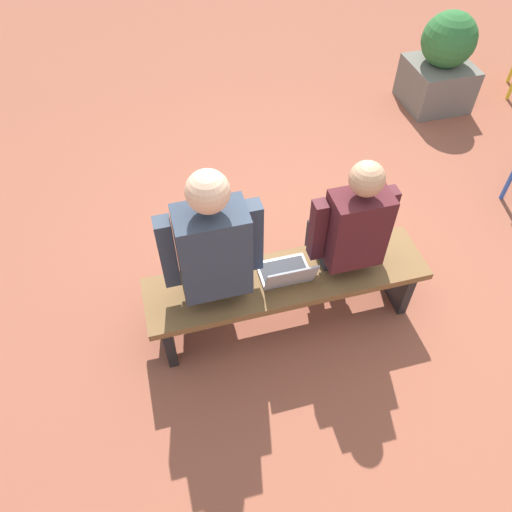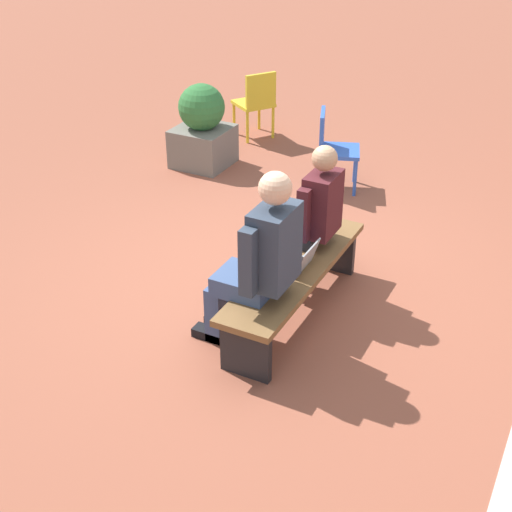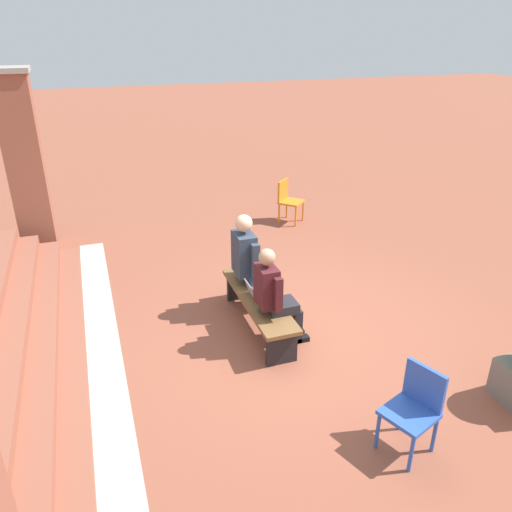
% 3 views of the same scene
% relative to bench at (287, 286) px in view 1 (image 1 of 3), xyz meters
% --- Properties ---
extents(ground_plane, '(60.00, 60.00, 0.00)m').
position_rel_bench_xyz_m(ground_plane, '(-0.33, -0.40, -0.35)').
color(ground_plane, brown).
extents(bench, '(1.80, 0.44, 0.45)m').
position_rel_bench_xyz_m(bench, '(0.00, 0.00, 0.00)').
color(bench, brown).
rests_on(bench, ground).
extents(person_student, '(0.51, 0.64, 1.29)m').
position_rel_bench_xyz_m(person_student, '(-0.39, -0.06, 0.34)').
color(person_student, '#232328').
rests_on(person_student, ground).
extents(person_adult, '(0.58, 0.73, 1.41)m').
position_rel_bench_xyz_m(person_adult, '(0.46, -0.07, 0.39)').
color(person_adult, '#384C75').
rests_on(person_adult, ground).
extents(laptop, '(0.32, 0.29, 0.21)m').
position_rel_bench_xyz_m(laptop, '(0.01, 0.01, 0.15)').
color(laptop, '#9EA0A5').
rests_on(laptop, bench).
extents(planter, '(0.60, 0.60, 0.94)m').
position_rel_bench_xyz_m(planter, '(-2.28, -2.19, 0.08)').
color(planter, '#6B665B').
rests_on(planter, ground).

